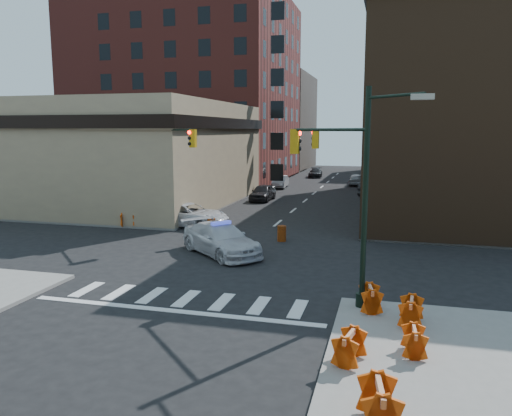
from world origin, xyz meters
The scene contains 31 objects.
ground centered at (0.00, 0.00, 0.00)m, with size 140.00×140.00×0.00m, color black.
sidewalk_nw centered at (-23.00, 32.75, 0.07)m, with size 34.00×54.50×0.15m, color gray.
bank_building centered at (-17.00, 16.50, 4.50)m, with size 22.00×22.00×9.00m, color #9A8764.
apartment_block centered at (-18.50, 40.00, 12.00)m, with size 25.00×25.00×24.00m, color maroon.
commercial_row_ne centered at (13.00, 22.50, 7.00)m, with size 14.00×34.00×14.00m, color #472E1C.
filler_nw centered at (-16.00, 62.00, 8.00)m, with size 20.00×18.00×16.00m, color #50463C.
filler_ne centered at (14.00, 58.00, 6.00)m, with size 16.00×16.00×12.00m, color maroon.
signal_pole_se centered at (6.04, -5.52, 4.61)m, with size 5.40×5.27×8.00m.
signal_pole_nw centered at (-5.85, 5.34, 4.34)m, with size 3.58×3.67×8.00m.
signal_pole_ne centered at (5.84, 5.35, 4.34)m, with size 3.67×3.58×8.00m.
tree_ne_near centered at (7.50, 26.00, 3.49)m, with size 3.00×3.00×4.85m.
tree_ne_far centered at (7.50, 34.00, 3.49)m, with size 3.00×3.00×4.85m.
police_car centered at (-1.01, 0.36, 0.83)m, with size 2.33×5.73×1.66m, color silver.
pickup centered at (-5.80, 7.34, 0.80)m, with size 2.67×5.78×1.61m, color silver.
parked_car_wnear centered at (-3.93, 21.11, 0.77)m, with size 1.82×4.51×1.54m, color black.
parked_car_wfar centered at (-4.56, 31.93, 0.70)m, with size 1.47×4.23×1.39m, color #989BA1.
parked_car_wdeep centered at (-2.50, 46.03, 0.64)m, with size 1.80×4.44×1.29m, color black.
parked_car_enear centered at (5.50, 27.90, 0.66)m, with size 1.40×4.02×1.32m, color black.
parked_car_efar centered at (3.79, 36.81, 0.71)m, with size 1.67×4.16×1.42m, color gray.
pedestrian_a centered at (-10.67, 9.21, 0.93)m, with size 0.57×0.38×1.57m, color black.
pedestrian_b centered at (-9.42, 6.79, 1.08)m, with size 0.90×0.70×1.86m, color black.
pedestrian_c centered at (-10.49, 8.73, 1.09)m, with size 1.11×0.46×1.89m, color #1F212E.
barrel_road centered at (1.49, 4.37, 0.47)m, with size 0.53×0.53×0.94m, color #EB5D0B.
barrel_bank centered at (-3.45, 5.60, 0.47)m, with size 0.53×0.53×0.95m, color #D24A09.
barricade_se_a centered at (7.13, -6.66, 0.60)m, with size 1.19×0.60×0.89m, color #BF5F09, non-canonical shape.
barricade_se_b centered at (8.50, -7.68, 0.60)m, with size 1.21×0.60×0.90m, color #EB490B, non-canonical shape.
barricade_se_c centered at (6.71, -11.00, 0.59)m, with size 1.18×0.59×0.88m, color red, non-canonical shape.
barricade_se_d centered at (8.50, -10.00, 0.55)m, with size 1.06×0.53×0.80m, color red, non-canonical shape.
barricade_se_e centered at (7.59, -14.00, 0.66)m, with size 1.37×0.69×1.03m, color red, non-canonical shape.
barricade_nw_a centered at (-9.50, 5.70, 0.58)m, with size 1.14×0.57×0.86m, color red, non-canonical shape.
barricade_nw_b centered at (-10.99, 8.00, 0.62)m, with size 1.25×0.63×0.94m, color #D4500A, non-canonical shape.
Camera 1 is at (7.59, -24.46, 6.63)m, focal length 35.00 mm.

